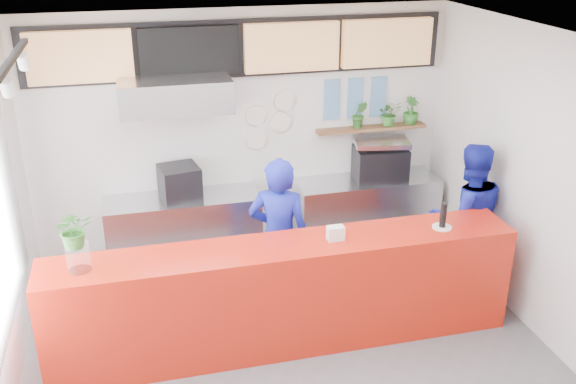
{
  "coord_description": "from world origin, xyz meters",
  "views": [
    {
      "loc": [
        -1.28,
        -4.74,
        3.9
      ],
      "look_at": [
        0.1,
        0.7,
        1.5
      ],
      "focal_mm": 40.0,
      "sensor_mm": 36.0,
      "label": 1
    }
  ],
  "objects_px": {
    "staff_center": "(279,238)",
    "panini_oven": "(180,182)",
    "espresso_machine": "(380,163)",
    "staff_right": "(467,218)",
    "service_counter": "(286,295)",
    "pepper_mill": "(443,215)"
  },
  "relations": [
    {
      "from": "staff_center",
      "to": "panini_oven",
      "type": "bearing_deg",
      "value": -30.13
    },
    {
      "from": "espresso_machine",
      "to": "staff_right",
      "type": "bearing_deg",
      "value": -61.26
    },
    {
      "from": "espresso_machine",
      "to": "staff_right",
      "type": "distance_m",
      "value": 1.39
    },
    {
      "from": "panini_oven",
      "to": "staff_right",
      "type": "bearing_deg",
      "value": -32.51
    },
    {
      "from": "staff_center",
      "to": "staff_right",
      "type": "bearing_deg",
      "value": -157.22
    },
    {
      "from": "panini_oven",
      "to": "service_counter",
      "type": "bearing_deg",
      "value": -75.33
    },
    {
      "from": "espresso_machine",
      "to": "staff_center",
      "type": "xyz_separation_m",
      "value": [
        -1.58,
        -1.22,
        -0.23
      ]
    },
    {
      "from": "service_counter",
      "to": "pepper_mill",
      "type": "relative_size",
      "value": 17.86
    },
    {
      "from": "panini_oven",
      "to": "staff_center",
      "type": "xyz_separation_m",
      "value": [
        0.89,
        -1.22,
        -0.22
      ]
    },
    {
      "from": "service_counter",
      "to": "staff_center",
      "type": "height_order",
      "value": "staff_center"
    },
    {
      "from": "service_counter",
      "to": "panini_oven",
      "type": "xyz_separation_m",
      "value": [
        -0.81,
        1.8,
        0.54
      ]
    },
    {
      "from": "panini_oven",
      "to": "staff_right",
      "type": "relative_size",
      "value": 0.25
    },
    {
      "from": "panini_oven",
      "to": "staff_right",
      "type": "xyz_separation_m",
      "value": [
        3.0,
        -1.26,
        -0.23
      ]
    },
    {
      "from": "service_counter",
      "to": "staff_center",
      "type": "distance_m",
      "value": 0.67
    },
    {
      "from": "service_counter",
      "to": "staff_center",
      "type": "xyz_separation_m",
      "value": [
        0.08,
        0.58,
        0.32
      ]
    },
    {
      "from": "panini_oven",
      "to": "pepper_mill",
      "type": "height_order",
      "value": "pepper_mill"
    },
    {
      "from": "service_counter",
      "to": "panini_oven",
      "type": "height_order",
      "value": "panini_oven"
    },
    {
      "from": "panini_oven",
      "to": "espresso_machine",
      "type": "xyz_separation_m",
      "value": [
        2.47,
        0.0,
        0.01
      ]
    },
    {
      "from": "panini_oven",
      "to": "staff_center",
      "type": "relative_size",
      "value": 0.25
    },
    {
      "from": "service_counter",
      "to": "staff_center",
      "type": "bearing_deg",
      "value": 82.58
    },
    {
      "from": "espresso_machine",
      "to": "pepper_mill",
      "type": "height_order",
      "value": "pepper_mill"
    },
    {
      "from": "staff_center",
      "to": "pepper_mill",
      "type": "xyz_separation_m",
      "value": [
        1.5,
        -0.61,
        0.37
      ]
    }
  ]
}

